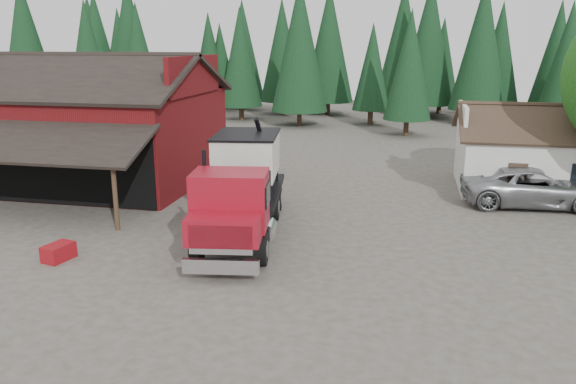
# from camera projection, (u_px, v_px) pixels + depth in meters

# --- Properties ---
(ground) EXTENTS (120.00, 120.00, 0.00)m
(ground) POSITION_uv_depth(u_px,v_px,m) (229.00, 258.00, 20.57)
(ground) COLOR #4A433A
(ground) RESTS_ON ground
(red_barn) EXTENTS (12.80, 13.63, 7.18)m
(red_barn) POSITION_uv_depth(u_px,v_px,m) (95.00, 134.00, 31.46)
(red_barn) COLOR maroon
(red_barn) RESTS_ON ground
(farmhouse) EXTENTS (8.60, 6.42, 4.65)m
(farmhouse) POSITION_uv_depth(u_px,v_px,m) (538.00, 159.00, 29.78)
(farmhouse) COLOR silver
(farmhouse) RESTS_ON ground
(conifer_backdrop) EXTENTS (76.00, 16.00, 16.00)m
(conifer_backdrop) POSITION_uv_depth(u_px,v_px,m) (350.00, 116.00, 60.25)
(conifer_backdrop) COLOR black
(conifer_backdrop) RESTS_ON ground
(near_pine_a) EXTENTS (4.40, 4.40, 11.40)m
(near_pine_a) POSITION_uv_depth(u_px,v_px,m) (88.00, 57.00, 49.85)
(near_pine_a) COLOR #382619
(near_pine_a) RESTS_ON ground
(near_pine_b) EXTENTS (3.96, 3.96, 10.40)m
(near_pine_b) POSITION_uv_depth(u_px,v_px,m) (409.00, 65.00, 46.18)
(near_pine_b) COLOR #382619
(near_pine_b) RESTS_ON ground
(near_pine_d) EXTENTS (5.28, 5.28, 13.40)m
(near_pine_d) POSITION_uv_depth(u_px,v_px,m) (300.00, 46.00, 51.60)
(near_pine_d) COLOR #382619
(near_pine_d) RESTS_ON ground
(feed_truck) EXTENTS (4.13, 10.32, 4.53)m
(feed_truck) POSITION_uv_depth(u_px,v_px,m) (242.00, 184.00, 22.69)
(feed_truck) COLOR black
(feed_truck) RESTS_ON ground
(silver_car) EXTENTS (6.88, 3.56, 1.85)m
(silver_car) POSITION_uv_depth(u_px,v_px,m) (533.00, 187.00, 26.99)
(silver_car) COLOR #9B9EA2
(silver_car) RESTS_ON ground
(equip_box) EXTENTS (0.93, 1.23, 0.60)m
(equip_box) POSITION_uv_depth(u_px,v_px,m) (59.00, 252.00, 20.33)
(equip_box) COLOR maroon
(equip_box) RESTS_ON ground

